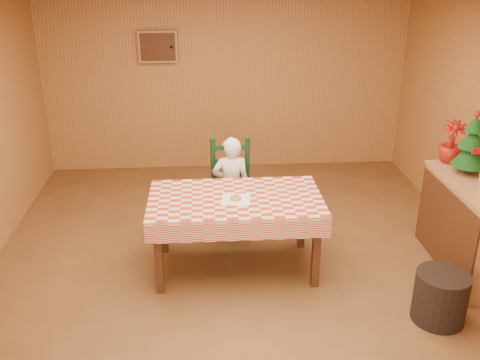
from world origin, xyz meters
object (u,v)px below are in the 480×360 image
object	(u,v)px
ladder_chair	(231,189)
storage_bin	(440,297)
dining_table	(235,205)
seated_child	(231,186)
christmas_tree	(472,146)
shelf_unit	(470,227)

from	to	relation	value
ladder_chair	storage_bin	world-z (taller)	ladder_chair
dining_table	seated_child	distance (m)	0.74
christmas_tree	shelf_unit	bearing A→B (deg)	-91.98
seated_child	shelf_unit	bearing A→B (deg)	157.76
christmas_tree	dining_table	bearing A→B (deg)	-178.50
seated_child	storage_bin	size ratio (longest dim) A/B	2.52
dining_table	shelf_unit	size ratio (longest dim) A/B	1.34
dining_table	shelf_unit	bearing A→B (deg)	-4.84
ladder_chair	shelf_unit	bearing A→B (deg)	-23.47
seated_child	shelf_unit	world-z (taller)	seated_child
seated_child	christmas_tree	size ratio (longest dim) A/B	1.81
ladder_chair	seated_child	xyz separation A→B (m)	(0.00, -0.06, 0.06)
seated_child	shelf_unit	size ratio (longest dim) A/B	0.91
dining_table	christmas_tree	distance (m)	2.32
shelf_unit	christmas_tree	size ratio (longest dim) A/B	2.00
storage_bin	ladder_chair	bearing A→B (deg)	134.04
christmas_tree	storage_bin	distance (m)	1.52
shelf_unit	storage_bin	size ratio (longest dim) A/B	2.78
ladder_chair	dining_table	bearing A→B (deg)	-90.00
ladder_chair	christmas_tree	size ratio (longest dim) A/B	1.74
storage_bin	seated_child	bearing A→B (deg)	135.00
ladder_chair	christmas_tree	xyz separation A→B (m)	(2.26, -0.73, 0.71)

